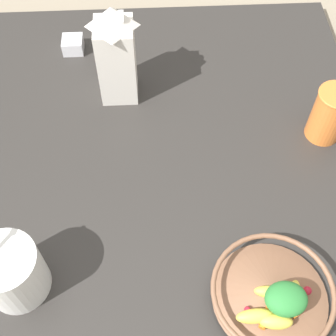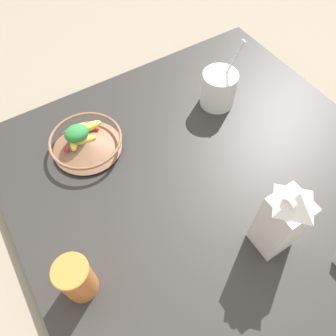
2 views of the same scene
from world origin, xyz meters
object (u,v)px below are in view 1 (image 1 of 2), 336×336
(fruit_bowl, at_px, (273,295))
(drinking_cup, at_px, (330,114))
(spice_jar, at_px, (73,45))
(yogurt_tub, at_px, (11,271))
(milk_carton, at_px, (116,54))

(fruit_bowl, bearing_deg, drinking_cup, -25.88)
(fruit_bowl, height_order, spice_jar, fruit_bowl)
(yogurt_tub, bearing_deg, milk_carton, -21.21)
(milk_carton, bearing_deg, spice_jar, 38.53)
(spice_jar, bearing_deg, drinking_cup, -117.46)
(fruit_bowl, relative_size, milk_carton, 0.89)
(yogurt_tub, bearing_deg, fruit_bowl, -96.65)
(yogurt_tub, height_order, drinking_cup, yogurt_tub)
(drinking_cup, height_order, spice_jar, drinking_cup)
(yogurt_tub, relative_size, drinking_cup, 1.71)
(fruit_bowl, bearing_deg, yogurt_tub, 83.35)
(milk_carton, bearing_deg, yogurt_tub, 158.79)
(milk_carton, distance_m, drinking_cup, 0.51)
(yogurt_tub, bearing_deg, spice_jar, -5.57)
(drinking_cup, bearing_deg, spice_jar, 62.54)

